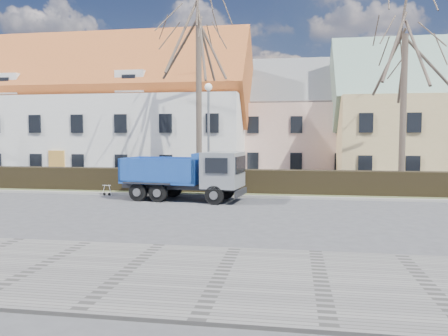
% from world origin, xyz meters
% --- Properties ---
extents(ground, '(120.00, 120.00, 0.00)m').
position_xyz_m(ground, '(0.00, 0.00, 0.00)').
color(ground, '#403F42').
extents(sidewalk_near, '(80.00, 5.00, 0.08)m').
position_xyz_m(sidewalk_near, '(0.00, -8.50, 0.04)').
color(sidewalk_near, slate).
rests_on(sidewalk_near, ground).
extents(curb_far, '(80.00, 0.30, 0.12)m').
position_xyz_m(curb_far, '(0.00, 4.60, 0.06)').
color(curb_far, gray).
rests_on(curb_far, ground).
extents(grass_strip, '(80.00, 3.00, 0.10)m').
position_xyz_m(grass_strip, '(0.00, 6.20, 0.05)').
color(grass_strip, '#47502D').
rests_on(grass_strip, ground).
extents(hedge, '(60.00, 0.90, 1.30)m').
position_xyz_m(hedge, '(0.00, 6.00, 0.65)').
color(hedge, black).
rests_on(hedge, ground).
extents(building_white, '(26.80, 10.80, 9.50)m').
position_xyz_m(building_white, '(-13.00, 16.00, 4.75)').
color(building_white, silver).
rests_on(building_white, ground).
extents(building_pink, '(10.80, 8.80, 8.00)m').
position_xyz_m(building_pink, '(4.00, 20.00, 4.00)').
color(building_pink, beige).
rests_on(building_pink, ground).
extents(tree_1, '(9.20, 9.20, 12.65)m').
position_xyz_m(tree_1, '(-2.00, 8.50, 6.33)').
color(tree_1, '#4C3E34').
rests_on(tree_1, ground).
extents(tree_2, '(8.00, 8.00, 11.00)m').
position_xyz_m(tree_2, '(10.00, 8.50, 5.50)').
color(tree_2, '#4C3E34').
rests_on(tree_2, ground).
extents(dump_truck, '(6.57, 3.11, 2.53)m').
position_xyz_m(dump_truck, '(-1.88, 3.25, 1.27)').
color(dump_truck, navy).
rests_on(dump_truck, ground).
extents(streetlight, '(0.50, 0.50, 6.36)m').
position_xyz_m(streetlight, '(-1.10, 7.00, 3.18)').
color(streetlight, gray).
rests_on(streetlight, ground).
extents(cart_frame, '(0.74, 0.47, 0.65)m').
position_xyz_m(cart_frame, '(-6.39, 4.21, 0.32)').
color(cart_frame, silver).
rests_on(cart_frame, ground).
extents(parked_car_a, '(4.68, 3.28, 1.48)m').
position_xyz_m(parked_car_a, '(-5.58, 10.45, 0.74)').
color(parked_car_a, black).
rests_on(parked_car_a, ground).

